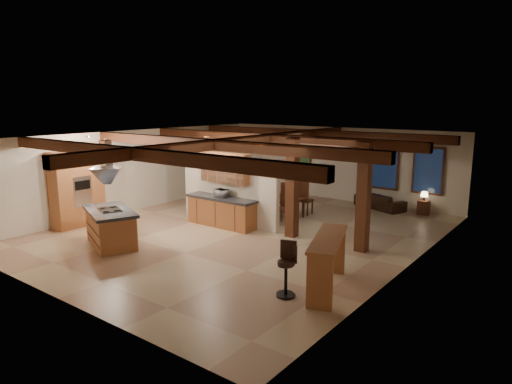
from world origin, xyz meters
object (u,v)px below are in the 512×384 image
(sofa, at_px, (380,201))
(bar_counter, at_px, (328,254))
(kitchen_island, at_px, (111,227))
(dining_table, at_px, (275,206))

(sofa, height_order, bar_counter, bar_counter)
(sofa, distance_m, bar_counter, 8.09)
(kitchen_island, height_order, sofa, kitchen_island)
(dining_table, bearing_deg, sofa, 58.39)
(kitchen_island, distance_m, sofa, 9.67)
(sofa, bearing_deg, bar_counter, 126.21)
(kitchen_island, xyz_separation_m, bar_counter, (6.22, 0.90, 0.27))
(dining_table, xyz_separation_m, bar_counter, (4.49, -4.53, 0.44))
(kitchen_island, height_order, dining_table, kitchen_island)
(kitchen_island, relative_size, bar_counter, 1.03)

